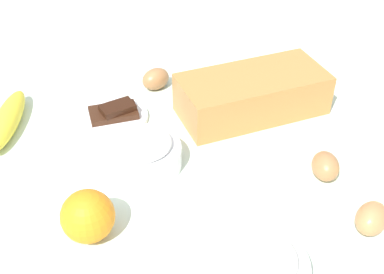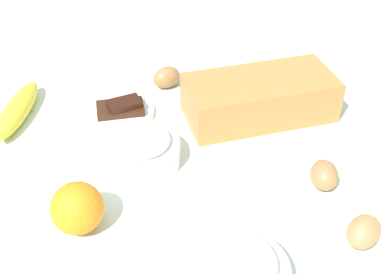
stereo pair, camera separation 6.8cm
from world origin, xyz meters
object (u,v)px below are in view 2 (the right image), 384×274
at_px(sugar_bowl, 142,148).
at_px(banana, 18,109).
at_px(orange_fruit, 77,208).
at_px(chocolate_plate, 121,111).
at_px(egg_beside_bowl, 324,175).
at_px(loaf_pan, 260,97).
at_px(flour_bowl, 236,271).
at_px(egg_near_butter, 364,232).
at_px(egg_loose, 167,77).

relative_size(sugar_bowl, banana, 0.69).
relative_size(orange_fruit, chocolate_plate, 0.60).
bearing_deg(egg_beside_bowl, banana, 144.17).
relative_size(loaf_pan, egg_beside_bowl, 4.86).
height_order(flour_bowl, egg_near_butter, flour_bowl).
bearing_deg(egg_loose, orange_fruit, -122.63).
relative_size(sugar_bowl, chocolate_plate, 1.00).
height_order(flour_bowl, sugar_bowl, sugar_bowl).
relative_size(banana, chocolate_plate, 1.46).
bearing_deg(flour_bowl, egg_loose, 85.87).
relative_size(flour_bowl, egg_beside_bowl, 2.41).
relative_size(egg_beside_bowl, egg_loose, 0.95).
bearing_deg(egg_near_butter, sugar_bowl, 135.04).
distance_m(egg_beside_bowl, chocolate_plate, 0.40).
height_order(egg_near_butter, egg_beside_bowl, same).
bearing_deg(egg_beside_bowl, chocolate_plate, 133.79).
distance_m(banana, egg_near_butter, 0.66).
xyz_separation_m(loaf_pan, egg_loose, (-0.14, 0.15, -0.02)).
height_order(orange_fruit, egg_loose, orange_fruit).
bearing_deg(loaf_pan, sugar_bowl, -161.93).
distance_m(orange_fruit, egg_beside_bowl, 0.39).
bearing_deg(chocolate_plate, banana, 165.85).
xyz_separation_m(egg_beside_bowl, egg_loose, (-0.17, 0.37, 0.00)).
bearing_deg(chocolate_plate, loaf_pan, -16.35).
bearing_deg(loaf_pan, egg_near_butter, -85.96).
bearing_deg(egg_near_butter, egg_beside_bowl, 87.84).
relative_size(egg_near_butter, egg_loose, 1.00).
bearing_deg(egg_beside_bowl, egg_near_butter, -92.16).
distance_m(egg_near_butter, egg_beside_bowl, 0.12).
distance_m(loaf_pan, flour_bowl, 0.40).
xyz_separation_m(sugar_bowl, banana, (-0.20, 0.20, -0.01)).
height_order(orange_fruit, egg_beside_bowl, orange_fruit).
xyz_separation_m(orange_fruit, chocolate_plate, (0.11, 0.27, -0.03)).
bearing_deg(chocolate_plate, sugar_bowl, -86.36).
relative_size(loaf_pan, egg_loose, 4.61).
height_order(flour_bowl, orange_fruit, orange_fruit).
height_order(egg_near_butter, egg_loose, same).
xyz_separation_m(egg_loose, chocolate_plate, (-0.11, -0.08, -0.01)).
xyz_separation_m(banana, egg_loose, (0.30, 0.03, 0.00)).
distance_m(flour_bowl, egg_beside_bowl, 0.25).
xyz_separation_m(loaf_pan, egg_near_butter, (0.02, -0.34, -0.02)).
relative_size(flour_bowl, egg_near_butter, 2.29).
bearing_deg(sugar_bowl, banana, 135.19).
bearing_deg(egg_beside_bowl, sugar_bowl, 152.52).
bearing_deg(egg_near_butter, loaf_pan, 93.10).
bearing_deg(egg_near_butter, banana, 135.10).
height_order(egg_loose, chocolate_plate, egg_loose).
height_order(loaf_pan, egg_beside_bowl, loaf_pan).
height_order(sugar_bowl, egg_loose, sugar_bowl).
bearing_deg(chocolate_plate, egg_loose, 34.78).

